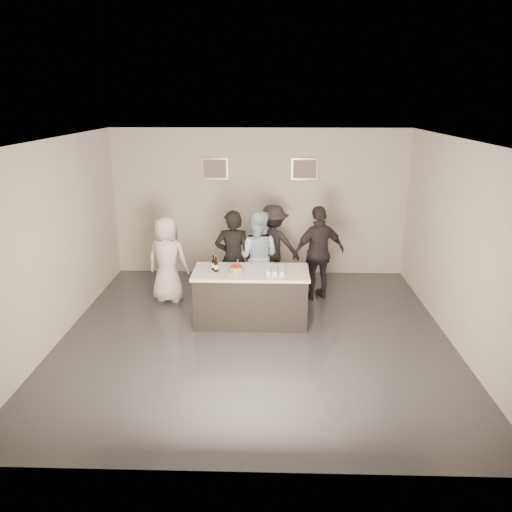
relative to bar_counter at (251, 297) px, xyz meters
The scene contains 19 objects.
floor 0.68m from the bar_counter, 80.55° to the right, with size 6.00×6.00×0.00m, color #3D3D42.
ceiling 2.60m from the bar_counter, 80.55° to the right, with size 6.00×6.00×0.00m, color white.
wall_back 2.71m from the bar_counter, 88.10° to the left, with size 6.00×0.04×3.00m, color beige.
wall_front 3.65m from the bar_counter, 88.64° to the right, with size 6.00×0.04×3.00m, color beige.
wall_left 3.14m from the bar_counter, behind, with size 0.04×6.00×3.00m, color beige.
wall_right 3.29m from the bar_counter, ahead, with size 0.04×6.00×3.00m, color beige.
picture_left 3.14m from the bar_counter, 108.29° to the left, with size 0.54×0.04×0.44m, color #B2B2B7.
picture_right 3.18m from the bar_counter, 68.31° to the left, with size 0.54×0.04×0.44m, color #B2B2B7.
bar_counter is the anchor object (origin of this frame).
cake 0.54m from the bar_counter, 164.43° to the right, with size 0.19×0.19×0.08m, color orange.
beer_bottle_a 0.84m from the bar_counter, behind, with size 0.07×0.07×0.26m, color black.
beer_bottle_b 0.80m from the bar_counter, behind, with size 0.07×0.07×0.26m, color black.
tumbler_cluster 0.63m from the bar_counter, ahead, with size 0.30×0.40×0.08m, color orange.
candles 0.58m from the bar_counter, 134.65° to the right, with size 0.24×0.08×0.01m, color pink.
person_main_black 0.90m from the bar_counter, 115.45° to the left, with size 0.63×0.42×1.74m, color black.
person_main_blue 0.99m from the bar_counter, 85.40° to the left, with size 0.83×0.64×1.70m, color silver.
person_guest_left 1.81m from the bar_counter, 149.65° to the left, with size 0.77×0.50×1.57m, color white.
person_guest_right 1.68m from the bar_counter, 42.75° to the left, with size 1.02×0.42×1.74m, color #29242B.
person_guest_back 1.84m from the bar_counter, 78.48° to the left, with size 1.04×0.60×1.61m, color #272329.
Camera 1 is at (0.22, -7.08, 3.56)m, focal length 35.00 mm.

